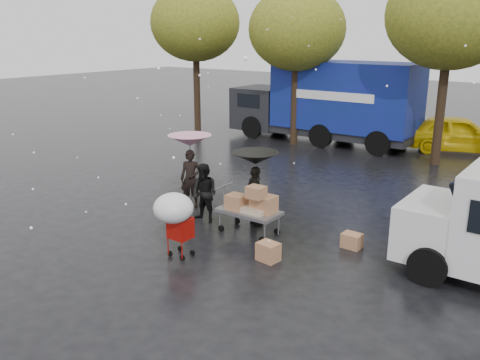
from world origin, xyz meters
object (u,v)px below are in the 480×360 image
Objects in this scene: person_pink at (191,179)px; yellow_taxi at (459,134)px; person_black at (255,196)px; vendor_cart at (252,205)px; blue_truck at (328,102)px; shopping_cart at (175,211)px.

person_pink reaches higher than yellow_taxi.
person_pink is at bearing 33.24° from person_black.
person_pink reaches higher than vendor_cart.
blue_truck is at bearing 108.09° from vendor_cart.
person_black is 0.60m from vendor_cart.
blue_truck is (-2.98, 12.77, 0.69)m from shopping_cart.
blue_truck is at bearing 103.13° from shopping_cart.
person_pink is 1.05× the size of person_black.
yellow_taxi is at bearing 82.12° from vendor_cart.
shopping_cart is 14.37m from yellow_taxi.
blue_truck is (-3.22, 10.17, 1.00)m from person_black.
yellow_taxi is at bearing -63.02° from person_black.
yellow_taxi reaches higher than vendor_cart.
person_black is at bearing 151.18° from yellow_taxi.
yellow_taxi is at bearing 81.22° from shopping_cart.
person_pink is 0.19× the size of blue_truck.
person_black is 0.18× the size of blue_truck.
yellow_taxi is (1.68, 12.12, 0.02)m from vendor_cart.
vendor_cart is at bearing 153.57° from person_black.
person_black is at bearing -72.41° from blue_truck.
yellow_taxi is at bearing 39.16° from person_pink.
blue_truck is 5.46m from yellow_taxi.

